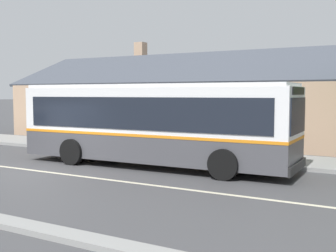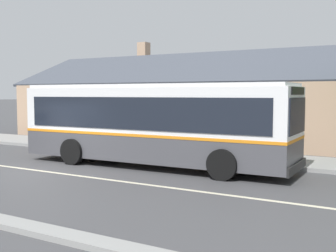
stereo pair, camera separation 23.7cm
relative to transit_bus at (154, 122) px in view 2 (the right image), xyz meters
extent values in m
plane|color=#424244|center=(-2.79, -2.90, -1.66)|extent=(300.00, 300.00, 0.00)
cube|color=gray|center=(-2.79, 3.10, -1.58)|extent=(60.00, 3.00, 0.15)
cube|color=beige|center=(-2.79, -2.90, -1.65)|extent=(60.00, 0.16, 0.01)
cube|color=tan|center=(-1.33, 11.13, -0.03)|extent=(26.07, 10.73, 3.26)
cube|color=#424751|center=(-1.33, 8.45, 2.62)|extent=(26.67, 5.42, 2.18)
cube|color=#424751|center=(-1.33, 13.82, 2.62)|extent=(26.67, 5.42, 2.18)
cube|color=tan|center=(-8.50, 12.21, 4.13)|extent=(0.70, 0.70, 1.20)
cube|color=black|center=(-10.46, 5.74, 0.14)|extent=(1.10, 0.06, 1.30)
cube|color=#4C3323|center=(2.58, 5.74, -0.61)|extent=(1.00, 0.06, 2.10)
cube|color=#47474C|center=(-0.02, 0.00, -0.91)|extent=(10.59, 2.75, 0.94)
cube|color=orange|center=(-0.02, 0.00, -0.39)|extent=(10.61, 2.77, 0.10)
cube|color=white|center=(-0.02, 0.00, 0.48)|extent=(10.59, 2.75, 1.64)
cube|color=white|center=(-0.02, 0.00, 1.36)|extent=(10.37, 2.62, 0.12)
cube|color=black|center=(-0.05, 1.26, 0.38)|extent=(9.69, 0.26, 1.14)
cube|color=black|center=(0.01, -1.27, 0.38)|extent=(9.69, 0.26, 1.14)
cube|color=black|center=(5.27, 0.12, 0.38)|extent=(0.09, 2.20, 1.14)
cube|color=black|center=(5.27, 0.12, 1.16)|extent=(0.08, 1.75, 0.24)
cube|color=black|center=(5.29, 0.12, -1.26)|extent=(0.14, 2.50, 0.28)
cube|color=#192D99|center=(-1.36, 1.24, -0.91)|extent=(2.95, 0.10, 0.66)
cube|color=black|center=(4.06, 1.36, -0.22)|extent=(0.90, 0.05, 2.33)
cylinder|color=black|center=(3.22, 1.32, -1.16)|extent=(1.01, 0.30, 1.00)
cylinder|color=black|center=(3.28, -1.17, -1.16)|extent=(1.01, 0.30, 1.00)
cylinder|color=black|center=(-2.94, 1.18, -1.16)|extent=(1.01, 0.30, 1.00)
cylinder|color=black|center=(-2.88, -1.32, -1.16)|extent=(1.01, 0.30, 1.00)
cube|color=#4C4C4C|center=(-8.15, 2.67, -1.06)|extent=(1.72, 0.10, 0.04)
cube|color=#4C4C4C|center=(-8.15, 2.53, -1.06)|extent=(1.72, 0.10, 0.04)
cube|color=#4C4C4C|center=(-8.15, 2.38, -1.06)|extent=(1.72, 0.10, 0.04)
cube|color=#4C4C4C|center=(-8.15, 2.26, -0.76)|extent=(1.72, 0.04, 0.10)
cube|color=#4C4C4C|center=(-8.15, 2.26, -0.62)|extent=(1.72, 0.04, 0.10)
cube|color=black|center=(-7.46, 2.53, -1.28)|extent=(0.08, 0.43, 0.45)
cube|color=black|center=(-8.84, 2.53, -1.28)|extent=(0.08, 0.43, 0.45)
camera|label=1|loc=(8.18, -13.47, 1.08)|focal=45.00mm
camera|label=2|loc=(8.38, -13.36, 1.08)|focal=45.00mm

